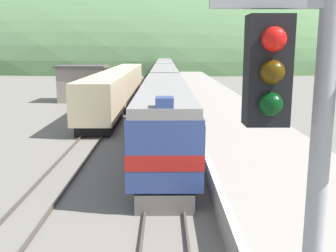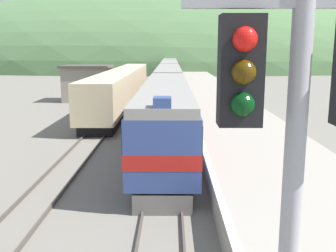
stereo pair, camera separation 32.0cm
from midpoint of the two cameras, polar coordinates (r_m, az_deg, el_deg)
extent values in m
cube|color=#4C443D|center=(69.98, -0.24, 6.30)|extent=(0.08, 180.00, 0.16)
cube|color=#4C443D|center=(69.97, 0.94, 6.29)|extent=(0.08, 180.00, 0.16)
cube|color=#4C443D|center=(70.22, -4.33, 6.28)|extent=(0.08, 180.00, 0.16)
cube|color=#4C443D|center=(70.11, -3.15, 6.29)|extent=(0.08, 180.00, 0.16)
cube|color=#9E9689|center=(50.26, 6.04, 4.84)|extent=(6.33, 140.00, 1.05)
cube|color=silver|center=(50.00, 2.56, 5.47)|extent=(0.24, 140.00, 0.01)
ellipsoid|color=#517547|center=(129.52, 0.41, 8.48)|extent=(188.97, 85.04, 48.25)
cube|color=gray|center=(46.66, -11.42, 5.96)|extent=(5.11, 4.02, 3.89)
cube|color=#47423D|center=(46.53, -11.52, 8.49)|extent=(5.61, 4.52, 0.24)
cube|color=black|center=(24.33, 0.09, -2.06)|extent=(2.32, 19.37, 0.85)
cube|color=#334784|center=(23.98, 0.10, 2.06)|extent=(2.83, 20.61, 2.69)
cube|color=red|center=(24.02, 0.10, 1.55)|extent=(2.86, 20.63, 0.59)
cube|color=black|center=(23.90, 0.10, 3.46)|extent=(2.85, 19.37, 0.81)
cube|color=gray|center=(23.79, 0.10, 5.73)|extent=(2.66, 20.61, 0.40)
cube|color=black|center=(14.86, -0.14, -1.27)|extent=(2.87, 2.20, 1.07)
cube|color=#334784|center=(13.95, -0.17, 3.48)|extent=(0.64, 0.80, 0.36)
cube|color=slate|center=(14.69, -0.17, -11.25)|extent=(2.21, 0.40, 0.77)
cube|color=black|center=(45.64, 0.28, 4.14)|extent=(2.32, 19.58, 0.85)
cube|color=#334784|center=(45.46, 0.28, 6.36)|extent=(2.83, 20.83, 2.69)
cube|color=red|center=(45.48, 0.28, 6.09)|extent=(2.86, 20.85, 0.59)
cube|color=black|center=(45.42, 0.28, 7.10)|extent=(2.85, 19.58, 0.81)
cube|color=gray|center=(45.36, 0.28, 8.30)|extent=(2.66, 20.83, 0.40)
cube|color=black|center=(67.26, 0.34, 6.39)|extent=(2.32, 19.58, 0.85)
cube|color=#334784|center=(67.14, 0.35, 7.90)|extent=(2.83, 20.83, 2.69)
cube|color=red|center=(67.15, 0.34, 7.72)|extent=(2.86, 20.85, 0.59)
cube|color=black|center=(67.11, 0.35, 8.40)|extent=(2.85, 19.58, 0.81)
cube|color=gray|center=(67.07, 0.35, 9.21)|extent=(2.66, 20.83, 0.40)
cube|color=black|center=(88.93, 0.38, 7.55)|extent=(2.32, 19.58, 0.85)
cube|color=#334784|center=(88.84, 0.38, 8.69)|extent=(2.83, 20.83, 2.69)
cube|color=red|center=(88.85, 0.38, 8.55)|extent=(2.86, 20.85, 0.59)
cube|color=black|center=(88.82, 0.38, 9.07)|extent=(2.85, 19.58, 0.81)
cube|color=gray|center=(88.79, 0.38, 9.68)|extent=(2.66, 20.83, 0.40)
cube|color=black|center=(43.86, -6.25, 3.76)|extent=(2.46, 33.87, 0.80)
cube|color=beige|center=(43.66, -6.31, 6.19)|extent=(2.90, 35.28, 2.93)
cube|color=#9E9EA3|center=(3.93, 21.48, 16.33)|extent=(2.20, 0.10, 0.10)
cube|color=black|center=(3.76, 12.88, 7.76)|extent=(0.40, 0.28, 1.02)
sphere|color=red|center=(3.58, 13.68, 12.15)|extent=(0.22, 0.22, 0.22)
sphere|color=#412C05|center=(3.59, 13.47, 7.59)|extent=(0.22, 0.22, 0.22)
sphere|color=black|center=(3.62, 13.27, 3.06)|extent=(0.22, 0.22, 0.22)
camera|label=1|loc=(0.16, -89.52, 0.10)|focal=42.00mm
camera|label=2|loc=(0.16, 90.48, -0.10)|focal=42.00mm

